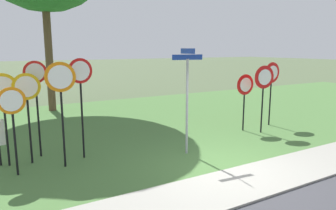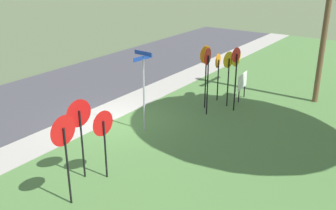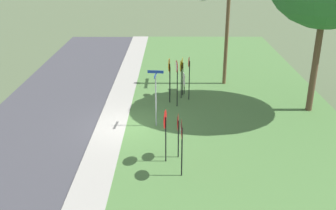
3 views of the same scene
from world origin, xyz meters
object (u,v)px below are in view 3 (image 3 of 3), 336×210
(yield_sign_near_right, at_px, (178,126))
(notice_board, at_px, (184,80))
(stop_sign_far_left, at_px, (177,74))
(utility_pole, at_px, (225,21))
(stop_sign_center_tall, at_px, (181,71))
(street_name_post, at_px, (156,94))
(stop_sign_far_center, at_px, (169,71))
(yield_sign_near_left, at_px, (165,123))
(yield_sign_far_left, at_px, (181,135))
(stop_sign_near_left, at_px, (170,72))
(stop_sign_far_right, at_px, (189,70))
(stop_sign_near_right, at_px, (182,68))

(yield_sign_near_right, bearing_deg, notice_board, -179.42)
(stop_sign_far_left, distance_m, utility_pole, 5.75)
(stop_sign_far_left, xyz_separation_m, stop_sign_center_tall, (-1.34, 0.27, -0.26))
(yield_sign_near_right, bearing_deg, street_name_post, -157.76)
(stop_sign_far_left, height_order, stop_sign_far_center, stop_sign_far_left)
(yield_sign_near_left, relative_size, yield_sign_far_left, 0.97)
(stop_sign_far_left, relative_size, stop_sign_center_tall, 1.15)
(stop_sign_near_left, height_order, notice_board, stop_sign_near_left)
(stop_sign_near_left, relative_size, stop_sign_far_right, 0.80)
(stop_sign_far_center, xyz_separation_m, stop_sign_center_tall, (-0.72, 0.72, -0.24))
(street_name_post, xyz_separation_m, notice_board, (-5.22, 1.61, -0.99))
(stop_sign_far_left, height_order, yield_sign_near_right, stop_sign_far_left)
(stop_sign_far_center, height_order, yield_sign_far_left, stop_sign_far_center)
(stop_sign_near_left, relative_size, yield_sign_near_right, 1.03)
(stop_sign_far_right, bearing_deg, yield_sign_near_right, 1.24)
(stop_sign_far_right, bearing_deg, stop_sign_far_center, -62.66)
(stop_sign_center_tall, relative_size, street_name_post, 0.80)
(yield_sign_far_left, distance_m, utility_pole, 12.40)
(yield_sign_near_left, bearing_deg, street_name_post, -163.24)
(stop_sign_far_center, height_order, stop_sign_center_tall, stop_sign_far_center)
(stop_sign_center_tall, bearing_deg, stop_sign_far_right, 67.88)
(stop_sign_near_left, height_order, yield_sign_near_left, yield_sign_near_left)
(stop_sign_center_tall, bearing_deg, notice_board, 178.97)
(stop_sign_near_right, height_order, yield_sign_near_right, stop_sign_near_right)
(stop_sign_far_left, xyz_separation_m, yield_sign_far_left, (7.59, 0.07, -0.13))
(stop_sign_near_left, height_order, yield_sign_far_left, yield_sign_far_left)
(street_name_post, distance_m, notice_board, 5.56)
(stop_sign_far_right, relative_size, notice_board, 2.20)
(stop_sign_near_left, xyz_separation_m, stop_sign_far_left, (1.76, 0.43, 0.47))
(stop_sign_far_right, height_order, yield_sign_far_left, stop_sign_far_right)
(stop_sign_center_tall, xyz_separation_m, yield_sign_near_left, (7.77, -0.87, 0.08))
(stop_sign_far_right, xyz_separation_m, yield_sign_far_left, (8.63, -0.68, -0.05))
(utility_pole, height_order, notice_board, utility_pole)
(stop_sign_far_center, bearing_deg, street_name_post, -5.35)
(stop_sign_far_center, relative_size, yield_sign_near_left, 1.11)
(stop_sign_near_right, bearing_deg, stop_sign_far_right, 27.95)
(stop_sign_near_right, relative_size, stop_sign_far_left, 0.87)
(stop_sign_far_right, distance_m, stop_sign_center_tall, 0.59)
(yield_sign_far_left, height_order, notice_board, yield_sign_far_left)
(stop_sign_far_right, distance_m, yield_sign_far_left, 8.66)
(street_name_post, relative_size, utility_pole, 0.38)
(yield_sign_far_left, xyz_separation_m, street_name_post, (-4.84, -1.20, -0.08))
(stop_sign_near_left, bearing_deg, stop_sign_far_center, -8.98)
(street_name_post, xyz_separation_m, utility_pole, (-6.91, 4.35, 2.52))
(yield_sign_near_left, distance_m, street_name_post, 3.72)
(yield_sign_far_left, distance_m, notice_board, 10.13)
(stop_sign_far_left, xyz_separation_m, yield_sign_near_right, (6.06, -0.04, -0.46))
(yield_sign_near_right, relative_size, yield_sign_far_left, 0.84)
(stop_sign_near_left, xyz_separation_m, stop_sign_near_right, (-0.13, 0.80, 0.23))
(street_name_post, height_order, utility_pole, utility_pole)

